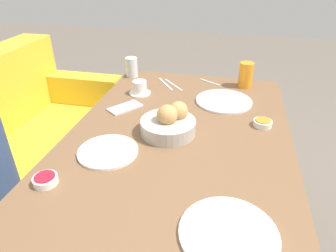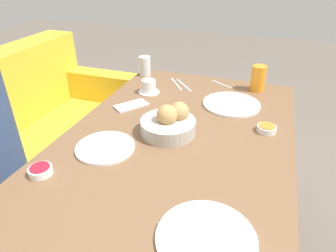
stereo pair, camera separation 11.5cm
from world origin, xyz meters
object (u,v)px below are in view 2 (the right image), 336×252
plate_far_center (105,147)px  juice_glass (258,78)px  jam_bowl_honey (267,129)px  spoon_coffee (221,84)px  bread_basket (169,123)px  plate_near_right (231,104)px  jam_bowl_berry (40,170)px  coffee_cup (149,87)px  water_tumbler (145,66)px  couch (13,168)px  plate_near_left (206,238)px  cell_phone (131,105)px  knife_silver (184,85)px  fork_silver (176,84)px

plate_far_center → juice_glass: size_ratio=1.65×
jam_bowl_honey → spoon_coffee: bearing=31.1°
juice_glass → spoon_coffee: bearing=83.6°
bread_basket → plate_far_center: (-0.18, 0.18, -0.04)m
plate_near_right → jam_bowl_berry: bearing=144.7°
coffee_cup → jam_bowl_berry: bearing=173.4°
juice_glass → water_tumbler: 0.62m
bread_basket → plate_near_right: (0.32, -0.19, -0.04)m
couch → spoon_coffee: couch is taller
plate_near_left → water_tumbler: size_ratio=2.31×
plate_near_right → water_tumbler: water_tumbler is taller
jam_bowl_berry → cell_phone: jam_bowl_berry is taller
couch → jam_bowl_berry: 0.87m
bread_basket → water_tumbler: bread_basket is taller
bread_basket → jam_bowl_berry: 0.48m
bread_basket → couch: bearing=88.6°
jam_bowl_berry → spoon_coffee: 1.01m
juice_glass → jam_bowl_berry: 1.08m
coffee_cup → knife_silver: 0.20m
coffee_cup → juice_glass: bearing=-67.7°
couch → plate_near_right: size_ratio=6.55×
bread_basket → water_tumbler: size_ratio=1.98×
couch → juice_glass: bearing=-67.2°
plate_near_left → cell_phone: size_ratio=1.52×
couch → knife_silver: (0.45, -0.85, 0.43)m
water_tumbler → jam_bowl_berry: bearing=-177.9°
juice_glass → cell_phone: 0.65m
couch → jam_bowl_berry: size_ratio=23.00×
bread_basket → plate_far_center: bearing=135.3°
fork_silver → water_tumbler: bearing=71.4°
couch → cell_phone: (0.13, -0.69, 0.44)m
plate_far_center → cell_phone: plate_far_center is taller
plate_near_left → fork_silver: plate_near_left is taller
juice_glass → fork_silver: bearing=98.0°
couch → jam_bowl_honey: bearing=-85.3°
couch → bread_basket: (-0.02, -0.93, 0.48)m
plate_near_right → coffee_cup: (0.01, 0.41, 0.02)m
plate_near_right → fork_silver: (0.16, 0.32, -0.00)m
fork_silver → plate_near_right: bearing=-116.2°
plate_near_right → couch: bearing=104.9°
water_tumbler → jam_bowl_berry: (-0.92, -0.03, -0.04)m
juice_glass → cell_phone: size_ratio=0.78×
jam_bowl_honey → knife_silver: 0.56m
bread_basket → juice_glass: size_ratio=1.67×
fork_silver → spoon_coffee: same height
plate_far_center → plate_near_left: bearing=-121.8°
water_tumbler → jam_bowl_honey: water_tumbler is taller
plate_far_center → spoon_coffee: 0.79m
juice_glass → knife_silver: juice_glass is taller
plate_far_center → juice_glass: juice_glass is taller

